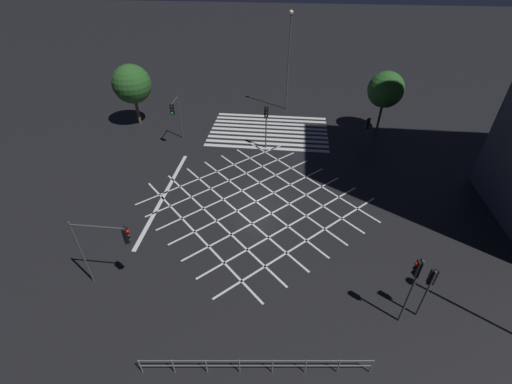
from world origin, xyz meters
The scene contains 12 objects.
ground_plane centered at (0.00, 0.00, 0.00)m, with size 200.00×200.00×0.00m, color black.
road_markings centered at (0.30, -7.39, 0.00)m, with size 17.84×24.59×0.01m.
traffic_light_sw_main centered at (-8.96, -8.58, 2.37)m, with size 0.39×0.36×3.32m.
traffic_light_median_south centered at (0.02, -8.22, 2.93)m, with size 0.36×0.39×4.11m.
traffic_light_ne_main centered at (6.91, 8.38, 3.32)m, with size 3.14×0.36×4.48m.
traffic_light_nw_main centered at (-8.33, 9.05, 3.18)m, with size 0.39×0.36×4.47m.
traffic_light_nw_cross centered at (-9.41, 8.51, 2.41)m, with size 0.36×0.39×3.37m.
traffic_light_se_cross centered at (8.35, -8.38, 3.14)m, with size 0.36×2.06×4.31m.
street_lamp_west centered at (-1.51, -17.70, 6.43)m, with size 0.43×0.43×10.26m.
street_tree_near centered at (-11.00, -13.19, 4.27)m, with size 3.41×3.41×5.98m.
street_tree_far centered at (13.80, -12.07, 4.23)m, with size 3.80×3.80×6.15m.
pedestrian_railing centered at (-1.40, 12.49, 0.68)m, with size 10.28×1.20×1.05m.
Camera 1 is at (-2.25, 20.04, 15.81)m, focal length 24.00 mm.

